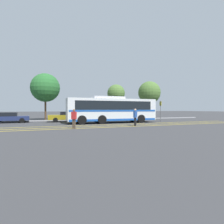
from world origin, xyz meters
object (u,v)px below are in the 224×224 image
tree_2 (45,88)px  tree_0 (149,93)px  parked_car_0 (10,117)px  tree_1 (116,93)px  transit_bus (112,109)px  pedestrian_0 (135,116)px  parked_car_1 (67,116)px  bus_stop_sign (161,109)px  pedestrian_1 (74,118)px

tree_2 → tree_0: bearing=-1.7°
parked_car_0 → tree_2: 7.26m
tree_1 → transit_bus: bearing=-114.8°
pedestrian_0 → parked_car_1: bearing=-89.0°
parked_car_1 → tree_1: bearing=-59.8°
transit_bus → parked_car_0: transit_bus is taller
transit_bus → parked_car_0: bearing=-109.7°
bus_stop_sign → tree_2: bearing=-123.4°
bus_stop_sign → transit_bus: bearing=-98.0°
tree_0 → bus_stop_sign: bearing=-114.2°
transit_bus → parked_car_0: (-11.82, 4.43, -1.01)m
transit_bus → tree_2: (-7.74, 8.62, 3.30)m
parked_car_1 → parked_car_0: bearing=87.4°
tree_0 → tree_1: bearing=173.4°
pedestrian_1 → tree_2: size_ratio=0.24×
parked_car_1 → tree_2: bearing=32.2°
parked_car_0 → tree_0: size_ratio=0.64×
parked_car_0 → tree_1: tree_1 is taller
pedestrian_1 → tree_0: bearing=-101.5°
tree_1 → tree_2: size_ratio=0.85×
parked_car_0 → tree_2: size_ratio=0.62×
bus_stop_sign → tree_1: tree_1 is taller
pedestrian_0 → tree_1: 14.24m
pedestrian_1 → tree_2: 14.37m
parked_car_1 → pedestrian_1: 8.89m
transit_bus → bus_stop_sign: transit_bus is taller
parked_car_1 → transit_bus: bearing=-126.6°
transit_bus → bus_stop_sign: size_ratio=4.08×
transit_bus → tree_2: 12.05m
parked_car_0 → pedestrian_0: (12.61, -9.02, 0.32)m
transit_bus → pedestrian_1: bearing=-46.3°
pedestrian_1 → tree_0: tree_0 is taller
transit_bus → tree_1: (4.08, 8.82, 2.82)m
parked_car_0 → tree_1: size_ratio=0.73×
pedestrian_1 → parked_car_0: bearing=-16.3°
parked_car_1 → tree_1: 10.96m
tree_0 → pedestrian_1: bearing=-140.5°
parked_car_0 → tree_1: bearing=100.8°
tree_0 → transit_bus: bearing=-142.4°
parked_car_0 → pedestrian_0: size_ratio=2.56×
tree_1 → tree_2: (-11.82, -0.20, 0.48)m
pedestrian_0 → pedestrian_1: size_ratio=1.02×
transit_bus → tree_0: size_ratio=1.63×
parked_car_0 → pedestrian_0: 15.51m
parked_car_0 → tree_1: (15.89, 4.39, 3.82)m
tree_2 → parked_car_0: bearing=-134.2°
pedestrian_0 → tree_2: size_ratio=0.24×
pedestrian_1 → tree_1: bearing=-85.3°
parked_car_0 → pedestrian_1: size_ratio=2.62×
tree_2 → transit_bus: bearing=-48.1°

